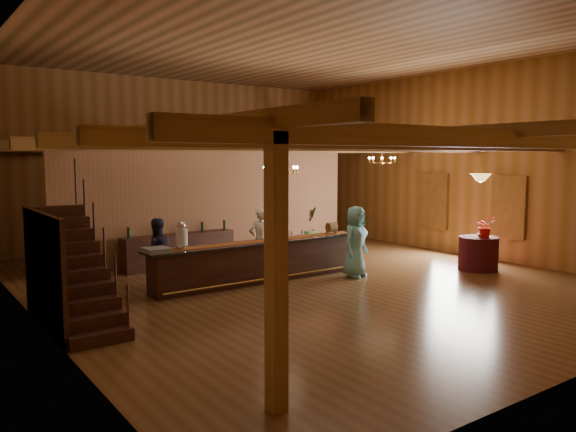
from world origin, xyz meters
TOP-DOWN VIEW (x-y plane):
  - floor at (0.00, 0.00)m, footprint 14.00×14.00m
  - ceiling at (0.00, 0.00)m, footprint 14.00×14.00m
  - wall_back at (0.00, 7.00)m, footprint 12.00×0.10m
  - wall_left at (-6.00, 0.00)m, footprint 0.10×14.00m
  - wall_right at (6.00, 0.00)m, footprint 0.10×14.00m
  - beam_grid at (0.00, 0.51)m, footprint 11.90×13.90m
  - support_posts at (0.00, -0.50)m, footprint 9.20×10.20m
  - partition_wall at (-0.50, 3.50)m, footprint 9.00×0.18m
  - window_right_front at (5.95, -1.60)m, footprint 0.12×1.05m
  - window_right_back at (5.95, 1.00)m, footprint 0.12×1.05m
  - staircase at (-5.45, -0.74)m, footprint 1.00×2.80m
  - backroom_boxes at (-0.29, 5.50)m, footprint 4.10×0.60m
  - tasting_bar at (-0.95, 0.32)m, footprint 5.75×0.81m
  - beverage_dispenser at (-2.97, 0.34)m, footprint 0.26×0.26m
  - glass_rack_tray at (-3.58, 0.25)m, footprint 0.50×0.50m
  - raffle_drum at (1.17, 0.30)m, footprint 0.34×0.24m
  - bar_bottle_0 at (-0.38, 0.44)m, footprint 0.07×0.07m
  - bar_bottle_1 at (-0.33, 0.44)m, footprint 0.07×0.07m
  - backbar_shelf at (-1.78, 3.09)m, footprint 3.17×0.68m
  - round_table at (4.36, -1.81)m, footprint 1.00×1.00m
  - chandelier_left at (-0.55, 0.11)m, footprint 0.80×0.80m
  - chandelier_right at (4.29, 1.67)m, footprint 0.80×0.80m
  - pendant_lamp at (4.36, -1.81)m, footprint 0.52×0.52m
  - bartender at (-0.46, 1.13)m, footprint 0.69×0.54m
  - staff_second at (-3.22, 1.15)m, footprint 0.83×0.68m
  - guest at (1.19, -0.58)m, footprint 0.98×0.79m
  - floor_plant at (2.95, 3.60)m, footprint 0.86×0.76m
  - table_flowers at (4.43, -1.94)m, footprint 0.64×0.61m
  - table_vase at (4.34, -1.89)m, footprint 0.19×0.19m

SIDE VIEW (x-z plane):
  - floor at x=0.00m, z-range 0.00..0.00m
  - round_table at x=4.36m, z-range 0.00..0.87m
  - backbar_shelf at x=-1.78m, z-range 0.00..0.89m
  - tasting_bar at x=-0.95m, z-range 0.00..0.97m
  - backroom_boxes at x=-0.29m, z-range -0.02..1.08m
  - floor_plant at x=2.95m, z-range 0.00..1.33m
  - staff_second at x=-3.22m, z-range 0.00..1.57m
  - bartender at x=-0.46m, z-range 0.00..1.65m
  - guest at x=1.19m, z-range 0.00..1.74m
  - staircase at x=-5.45m, z-range 0.00..2.00m
  - glass_rack_tray at x=-3.58m, z-range 0.96..1.06m
  - table_vase at x=4.34m, z-range 0.87..1.15m
  - bar_bottle_0 at x=-0.38m, z-range 0.96..1.26m
  - bar_bottle_1 at x=-0.33m, z-range 0.96..1.26m
  - raffle_drum at x=1.17m, z-range 0.98..1.28m
  - table_flowers at x=4.43m, z-range 0.87..1.43m
  - beverage_dispenser at x=-2.97m, z-range 0.94..1.54m
  - window_right_front at x=5.95m, z-range 0.67..2.42m
  - window_right_back at x=5.95m, z-range 0.67..2.42m
  - partition_wall at x=-0.50m, z-range 0.00..3.10m
  - support_posts at x=0.00m, z-range 0.00..3.20m
  - pendant_lamp at x=4.36m, z-range 1.95..2.85m
  - chandelier_left at x=-0.55m, z-range 2.27..3.00m
  - wall_back at x=0.00m, z-range 0.00..5.50m
  - wall_left at x=-6.00m, z-range 0.00..5.50m
  - wall_right at x=6.00m, z-range 0.00..5.50m
  - chandelier_right at x=4.29m, z-range 2.59..3.10m
  - beam_grid at x=0.00m, z-range 3.05..3.44m
  - ceiling at x=0.00m, z-range 5.50..5.50m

